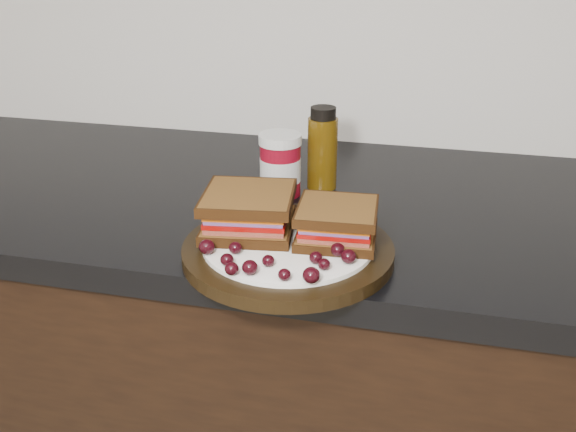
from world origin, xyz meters
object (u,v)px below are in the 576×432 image
Objects in this scene: plate at (288,251)px; sandwich_left at (249,211)px; condiment_jar at (280,165)px; oil_bottle at (322,148)px.

sandwich_left reaches higher than plate.
condiment_jar is (-0.06, 0.21, 0.04)m from plate.
sandwich_left is (-0.06, 0.02, 0.04)m from plate.
sandwich_left is at bearing 160.79° from plate.
condiment_jar is 0.08m from oil_bottle.
plate is 0.27m from oil_bottle.
oil_bottle is (-0.00, 0.26, 0.06)m from plate.
oil_bottle is (0.06, 0.24, 0.02)m from sandwich_left.
plate is at bearing -73.22° from condiment_jar.
oil_bottle reaches higher than condiment_jar.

